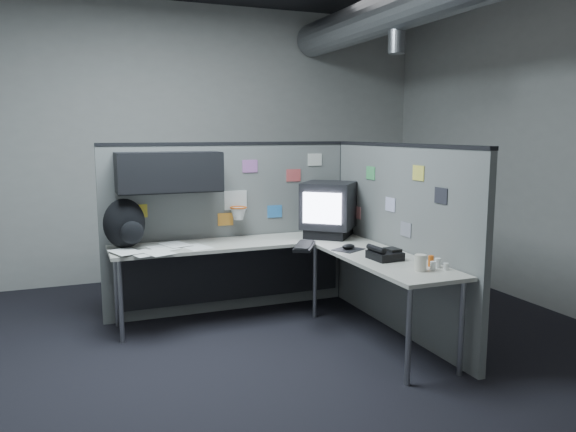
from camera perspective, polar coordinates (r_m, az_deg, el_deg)
name	(u,v)px	position (r m, az deg, el deg)	size (l,w,h in m)	color
room	(357,82)	(4.41, 7.04, 13.31)	(5.62, 5.62, 3.22)	black
partition_back	(216,210)	(5.30, -7.38, 0.58)	(2.44, 0.42, 1.63)	slate
partition_right	(398,238)	(4.94, 11.13, -2.18)	(0.07, 2.23, 1.63)	slate
desk	(275,258)	(4.99, -1.30, -4.33)	(2.31, 2.11, 0.73)	#B8B5A6
monitor	(329,209)	(5.36, 4.16, 0.75)	(0.65, 0.65, 0.52)	black
keyboard	(304,246)	(4.85, 1.68, -3.07)	(0.34, 0.43, 0.04)	black
mouse	(348,248)	(4.80, 6.16, -3.23)	(0.30, 0.28, 0.05)	black
phone	(384,254)	(4.48, 9.77, -3.85)	(0.23, 0.25, 0.11)	black
bottles	(436,264)	(4.28, 14.78, -4.69)	(0.13, 0.18, 0.08)	silver
cup	(420,263)	(4.16, 13.30, -4.65)	(0.09, 0.09, 0.12)	beige
papers	(161,249)	(4.88, -12.81, -3.33)	(0.88, 0.64, 0.02)	white
backpack	(125,224)	(5.00, -16.23, -0.82)	(0.36, 0.32, 0.43)	black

